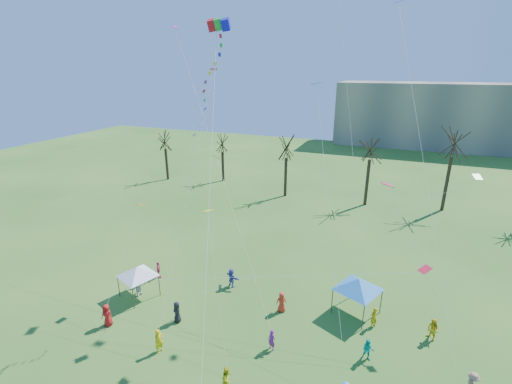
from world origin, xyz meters
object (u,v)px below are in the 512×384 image
at_px(canopy_tent_blue, 358,284).
at_px(canopy_tent_white, 137,271).
at_px(big_box_kite, 211,89).
at_px(distant_building, 469,117).

bearing_deg(canopy_tent_blue, canopy_tent_white, -165.62).
xyz_separation_m(canopy_tent_white, canopy_tent_blue, (17.41, 4.47, 0.30)).
distance_m(big_box_kite, canopy_tent_blue, 18.47).
bearing_deg(canopy_tent_white, big_box_kite, 31.96).
distance_m(distant_building, canopy_tent_blue, 73.98).
relative_size(big_box_kite, canopy_tent_white, 6.95).
bearing_deg(big_box_kite, canopy_tent_white, -148.04).
height_order(big_box_kite, canopy_tent_white, big_box_kite).
distance_m(big_box_kite, canopy_tent_white, 16.06).
xyz_separation_m(distant_building, canopy_tent_blue, (-16.52, -71.95, -4.84)).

